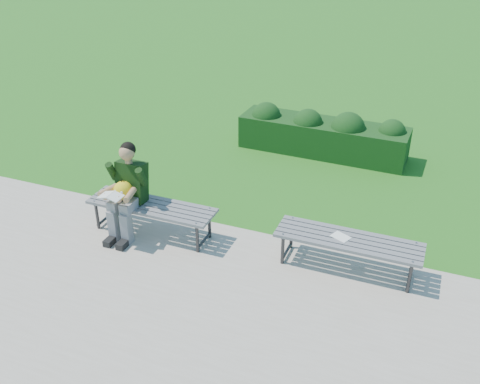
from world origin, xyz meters
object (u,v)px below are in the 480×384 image
at_px(bench_right, 348,242).
at_px(bench_left, 151,208).
at_px(seated_boy, 127,188).
at_px(hedge, 323,134).
at_px(paper_sheet, 341,237).

bearing_deg(bench_right, bench_left, -176.28).
bearing_deg(bench_right, seated_boy, -174.80).
distance_m(hedge, seated_boy, 4.09).
xyz_separation_m(hedge, paper_sheet, (1.06, -3.38, 0.09)).
relative_size(bench_left, bench_right, 1.00).
relative_size(hedge, bench_left, 1.70).
bearing_deg(hedge, bench_left, -113.06).
bearing_deg(bench_left, seated_boy, -162.06).
bearing_deg(bench_right, paper_sheet, -180.00).
bearing_deg(seated_boy, bench_left, 17.94).
xyz_separation_m(bench_right, seated_boy, (-2.98, -0.27, 0.30)).
relative_size(hedge, bench_right, 1.70).
height_order(hedge, bench_left, hedge).
height_order(seated_boy, paper_sheet, seated_boy).
bearing_deg(hedge, seated_boy, -116.41).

